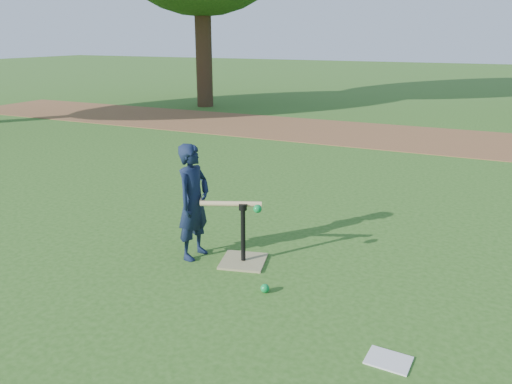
% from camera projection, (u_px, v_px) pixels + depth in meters
% --- Properties ---
extents(ground, '(80.00, 80.00, 0.00)m').
position_uv_depth(ground, '(214.00, 273.00, 4.76)').
color(ground, '#285116').
rests_on(ground, ground).
extents(dirt_strip, '(24.00, 3.00, 0.01)m').
position_uv_depth(dirt_strip, '(379.00, 135.00, 11.23)').
color(dirt_strip, brown).
rests_on(dirt_strip, ground).
extents(child, '(0.31, 0.44, 1.17)m').
position_uv_depth(child, '(194.00, 202.00, 4.95)').
color(child, black).
rests_on(child, ground).
extents(wiffle_ball_ground, '(0.08, 0.08, 0.08)m').
position_uv_depth(wiffle_ball_ground, '(265.00, 288.00, 4.38)').
color(wiffle_ball_ground, '#0B8135').
rests_on(wiffle_ball_ground, ground).
extents(clipboard, '(0.31, 0.25, 0.01)m').
position_uv_depth(clipboard, '(389.00, 360.00, 3.47)').
color(clipboard, silver).
rests_on(clipboard, ground).
extents(batting_tee, '(0.52, 0.52, 0.61)m').
position_uv_depth(batting_tee, '(243.00, 252.00, 4.95)').
color(batting_tee, '#90865B').
rests_on(batting_tee, ground).
extents(swing_action, '(0.68, 0.28, 0.09)m').
position_uv_depth(swing_action, '(233.00, 204.00, 4.80)').
color(swing_action, tan).
rests_on(swing_action, ground).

